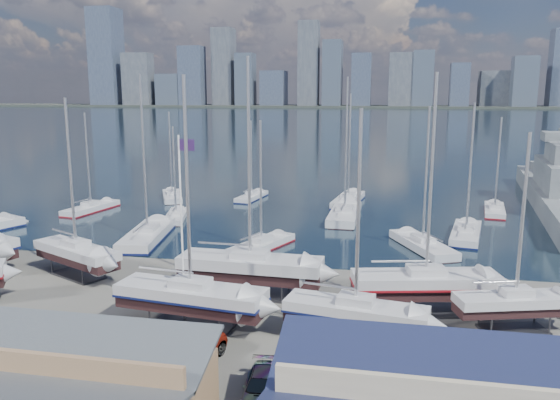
# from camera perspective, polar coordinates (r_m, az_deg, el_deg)

# --- Properties ---
(ground) EXTENTS (1400.00, 1400.00, 0.00)m
(ground) POSITION_cam_1_polar(r_m,az_deg,el_deg) (40.49, -9.48, -10.70)
(ground) COLOR #605E59
(ground) RESTS_ON ground
(water) EXTENTS (1400.00, 600.00, 0.40)m
(water) POSITION_cam_1_polar(r_m,az_deg,el_deg) (345.72, 8.89, 8.44)
(water) COLOR #19283A
(water) RESTS_ON ground
(far_shore) EXTENTS (1400.00, 80.00, 2.20)m
(far_shore) POSITION_cam_1_polar(r_m,az_deg,el_deg) (605.43, 9.90, 9.59)
(far_shore) COLOR #2D332D
(far_shore) RESTS_ON ground
(skyline) EXTENTS (639.14, 43.80, 107.69)m
(skyline) POSITION_cam_1_polar(r_m,az_deg,el_deg) (599.75, 9.25, 13.23)
(skyline) COLOR #475166
(skyline) RESTS_ON far_shore
(shed_grey) EXTENTS (12.60, 8.40, 4.17)m
(shed_grey) POSITION_cam_1_polar(r_m,az_deg,el_deg) (26.68, -22.33, -18.40)
(shed_grey) COLOR #8C6B4C
(shed_grey) RESTS_ON ground
(sailboat_cradle_2) EXTENTS (9.06, 6.14, 14.60)m
(sailboat_cradle_2) POSITION_cam_1_polar(r_m,az_deg,el_deg) (48.16, -20.50, -5.20)
(sailboat_cradle_2) COLOR #2D2D33
(sailboat_cradle_2) RESTS_ON ground
(sailboat_cradle_3) EXTENTS (10.19, 3.99, 16.03)m
(sailboat_cradle_3) POSITION_cam_1_polar(r_m,az_deg,el_deg) (36.09, -9.29, -9.92)
(sailboat_cradle_3) COLOR #2D2D33
(sailboat_cradle_3) RESTS_ON ground
(sailboat_cradle_4) EXTENTS (10.87, 3.36, 17.47)m
(sailboat_cradle_4) POSITION_cam_1_polar(r_m,az_deg,el_deg) (41.17, -3.14, -7.00)
(sailboat_cradle_4) COLOR #2D2D33
(sailboat_cradle_4) RESTS_ON ground
(sailboat_cradle_5) EXTENTS (8.92, 3.81, 14.12)m
(sailboat_cradle_5) POSITION_cam_1_polar(r_m,az_deg,el_deg) (33.74, 7.90, -11.59)
(sailboat_cradle_5) COLOR #2D2D33
(sailboat_cradle_5) RESTS_ON ground
(sailboat_cradle_6) EXTENTS (10.45, 4.94, 16.26)m
(sailboat_cradle_6) POSITION_cam_1_polar(r_m,az_deg,el_deg) (39.19, 14.98, -8.43)
(sailboat_cradle_6) COLOR #2D2D33
(sailboat_cradle_6) RESTS_ON ground
(sailboat_cradle_7) EXTENTS (7.88, 4.15, 12.66)m
(sailboat_cradle_7) POSITION_cam_1_polar(r_m,az_deg,el_deg) (38.14, 23.37, -9.81)
(sailboat_cradle_7) COLOR #2D2D33
(sailboat_cradle_7) RESTS_ON ground
(sailboat_moored_1) EXTENTS (3.94, 9.11, 13.18)m
(sailboat_moored_1) POSITION_cam_1_polar(r_m,az_deg,el_deg) (74.19, -19.14, -0.91)
(sailboat_moored_1) COLOR black
(sailboat_moored_1) RESTS_ON water
(sailboat_moored_2) EXTENTS (5.78, 8.81, 12.98)m
(sailboat_moored_2) POSITION_cam_1_polar(r_m,az_deg,el_deg) (79.56, -11.20, 0.29)
(sailboat_moored_2) COLOR black
(sailboat_moored_2) RESTS_ON water
(sailboat_moored_3) EXTENTS (5.09, 12.15, 17.62)m
(sailboat_moored_3) POSITION_cam_1_polar(r_m,az_deg,el_deg) (58.17, -13.65, -3.79)
(sailboat_moored_3) COLOR black
(sailboat_moored_3) RESTS_ON water
(sailboat_moored_4) EXTENTS (4.01, 8.04, 11.69)m
(sailboat_moored_4) POSITION_cam_1_polar(r_m,az_deg,el_deg) (66.74, -10.81, -1.75)
(sailboat_moored_4) COLOR black
(sailboat_moored_4) RESTS_ON water
(sailboat_moored_5) EXTENTS (3.33, 8.08, 11.73)m
(sailboat_moored_5) POSITION_cam_1_polar(r_m,az_deg,el_deg) (78.18, -2.98, 0.29)
(sailboat_moored_5) COLOR black
(sailboat_moored_5) RESTS_ON water
(sailboat_moored_6) EXTENTS (5.53, 9.00, 13.04)m
(sailboat_moored_6) POSITION_cam_1_polar(r_m,az_deg,el_deg) (53.26, -1.97, -4.85)
(sailboat_moored_6) COLOR black
(sailboat_moored_6) RESTS_ON water
(sailboat_moored_7) EXTENTS (3.47, 11.72, 17.62)m
(sailboat_moored_7) POSITION_cam_1_polar(r_m,az_deg,el_deg) (66.50, 6.77, -1.68)
(sailboat_moored_7) COLOR black
(sailboat_moored_7) RESTS_ON water
(sailboat_moored_8) EXTENTS (4.20, 10.72, 15.60)m
(sailboat_moored_8) POSITION_cam_1_polar(r_m,az_deg,el_deg) (75.70, 7.14, -0.14)
(sailboat_moored_8) COLOR black
(sailboat_moored_8) RESTS_ON water
(sailboat_moored_9) EXTENTS (6.37, 9.80, 14.41)m
(sailboat_moored_9) POSITION_cam_1_polar(r_m,az_deg,el_deg) (54.96, 14.67, -4.70)
(sailboat_moored_9) COLOR black
(sailboat_moored_9) RESTS_ON water
(sailboat_moored_10) EXTENTS (4.52, 10.18, 14.71)m
(sailboat_moored_10) POSITION_cam_1_polar(r_m,az_deg,el_deg) (60.62, 18.85, -3.48)
(sailboat_moored_10) COLOR black
(sailboat_moored_10) RESTS_ON water
(sailboat_moored_11) EXTENTS (3.62, 8.71, 12.63)m
(sailboat_moored_11) POSITION_cam_1_polar(r_m,az_deg,el_deg) (74.13, 21.50, -1.08)
(sailboat_moored_11) COLOR black
(sailboat_moored_11) RESTS_ON water
(car_a) EXTENTS (3.33, 4.69, 1.48)m
(car_a) POSITION_cam_1_polar(r_m,az_deg,el_deg) (35.87, -23.62, -13.18)
(car_a) COLOR gray
(car_a) RESTS_ON ground
(car_c) EXTENTS (4.35, 6.38, 1.62)m
(car_c) POSITION_cam_1_polar(r_m,az_deg,el_deg) (31.82, -10.33, -15.42)
(car_c) COLOR gray
(car_c) RESTS_ON ground
(car_d) EXTENTS (2.23, 4.59, 1.29)m
(car_d) POSITION_cam_1_polar(r_m,az_deg,el_deg) (28.52, -1.91, -18.95)
(car_d) COLOR gray
(car_d) RESTS_ON ground
(flagpole) EXTENTS (1.09, 0.12, 12.37)m
(flagpole) POSITION_cam_1_polar(r_m,az_deg,el_deg) (35.62, -10.14, -1.70)
(flagpole) COLOR white
(flagpole) RESTS_ON ground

